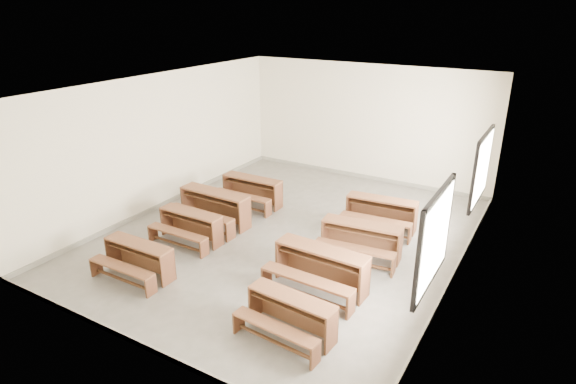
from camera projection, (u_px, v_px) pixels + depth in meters
The scene contains 9 objects.
room at pixel (292, 140), 9.59m from camera, with size 8.50×8.50×3.20m.
desk_set_0 at pixel (138, 257), 8.77m from camera, with size 1.42×0.74×0.63m.
desk_set_1 at pixel (190, 224), 10.05m from camera, with size 1.43×0.74×0.64m.
desk_set_2 at pixel (214, 205), 10.81m from camera, with size 1.72×0.92×0.76m.
desk_set_3 at pixel (251, 189), 11.85m from camera, with size 1.55×0.82×0.69m.
desk_set_4 at pixel (290, 313), 7.19m from camera, with size 1.46×0.84×0.64m.
desk_set_5 at pixel (320, 266), 8.34m from camera, with size 1.70×0.93×0.75m.
desk_set_6 at pixel (361, 238), 9.39m from camera, with size 1.64×0.97×0.70m.
desk_set_7 at pixel (381, 211), 10.60m from camera, with size 1.60×0.93×0.69m.
Camera 1 is at (4.74, -8.06, 4.70)m, focal length 30.00 mm.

